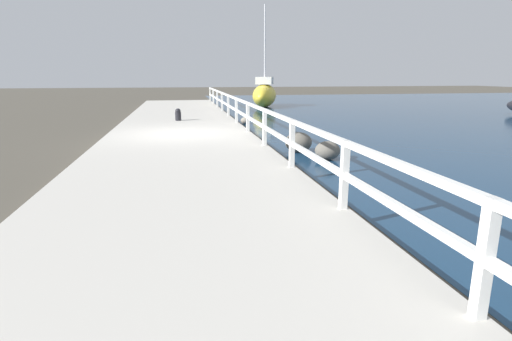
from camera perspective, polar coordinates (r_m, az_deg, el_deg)
The scene contains 8 objects.
ground_plane at distance 13.41m, azimuth -10.71°, elevation 3.97°, with size 120.00×120.00×0.00m, color #4C473D.
dock_walkway at distance 13.39m, azimuth -10.74°, elevation 4.58°, with size 4.71×36.00×0.29m.
railing at distance 13.48m, azimuth -1.18°, elevation 8.39°, with size 0.10×32.50×1.00m.
boulder_near_dock at distance 11.50m, azimuth 6.09°, elevation 4.03°, with size 0.77×0.69×0.58m.
boulder_mid_strip at distance 18.21m, azimuth -1.57°, elevation 7.15°, with size 0.40×0.36×0.30m.
boulder_downstream at distance 10.56m, azimuth 10.17°, elevation 2.82°, with size 0.66×0.59×0.49m.
mooring_bollard at distance 17.24m, azimuth -11.07°, elevation 7.85°, with size 0.25×0.25×0.51m.
sailboat_yellow at distance 27.99m, azimuth 1.23°, elevation 10.83°, with size 2.97×5.12×6.67m.
Camera 1 is at (-0.01, -13.23, 2.17)m, focal length 28.00 mm.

